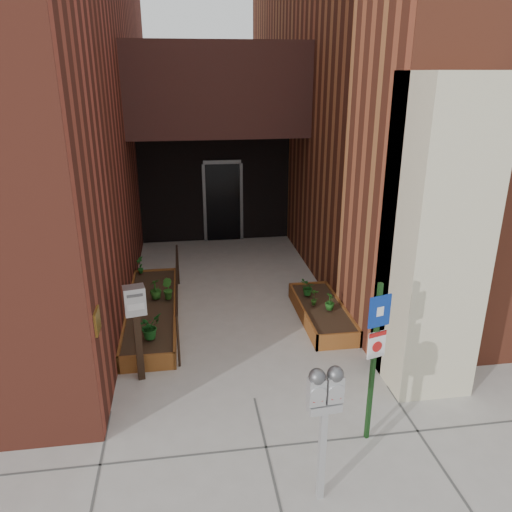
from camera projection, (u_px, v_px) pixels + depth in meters
name	position (u px, v px, depth m)	size (l,w,h in m)	color
ground	(254.00, 398.00, 7.12)	(80.00, 80.00, 0.00)	#9E9991
architecture	(204.00, 44.00, 11.76)	(20.00, 14.60, 10.00)	maroon
planter_left	(152.00, 312.00, 9.36)	(0.90, 3.60, 0.30)	brown
planter_right	(322.00, 313.00, 9.34)	(0.80, 2.20, 0.30)	brown
handrail	(177.00, 282.00, 9.17)	(0.04, 3.34, 0.90)	black
parking_meter	(325.00, 400.00, 5.03)	(0.37, 0.19, 1.65)	#B8B9BB
sign_post	(375.00, 348.00, 5.90)	(0.29, 0.11, 2.15)	#153814
payment_dropbox	(136.00, 314.00, 7.21)	(0.34, 0.28, 1.52)	black
shrub_left_a	(149.00, 326.00, 8.08)	(0.37, 0.37, 0.41)	#18551B
shrub_left_b	(167.00, 289.00, 9.49)	(0.22, 0.22, 0.39)	#245B1A
shrub_left_c	(156.00, 289.00, 9.50)	(0.22, 0.22, 0.39)	#225418
shrub_left_d	(140.00, 265.00, 10.68)	(0.20, 0.20, 0.38)	#1C621E
shrub_right_a	(330.00, 302.00, 9.06)	(0.18, 0.18, 0.32)	#1B5016
shrub_right_b	(314.00, 297.00, 9.24)	(0.17, 0.17, 0.33)	#275B1A
shrub_right_c	(308.00, 288.00, 9.63)	(0.29, 0.29, 0.32)	#175219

